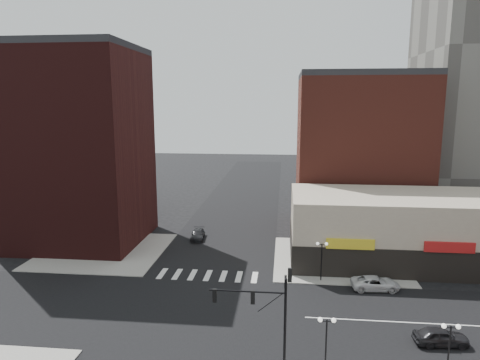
{
  "coord_description": "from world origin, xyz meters",
  "views": [
    {
      "loc": [
        7.94,
        -35.06,
        18.51
      ],
      "look_at": [
        3.62,
        6.25,
        11.0
      ],
      "focal_mm": 32.0,
      "sensor_mm": 36.0,
      "label": 1
    }
  ],
  "objects_px": {
    "street_lamp_se_b": "(450,338)",
    "street_lamp_ne": "(322,251)",
    "dark_sedan_north": "(198,235)",
    "white_suv": "(375,283)",
    "traffic_signal": "(271,304)",
    "dark_sedan_east": "(441,336)",
    "street_lamp_se_a": "(327,331)"
  },
  "relations": [
    {
      "from": "traffic_signal",
      "to": "street_lamp_se_b",
      "type": "distance_m",
      "value": 11.88
    },
    {
      "from": "dark_sedan_east",
      "to": "street_lamp_se_a",
      "type": "bearing_deg",
      "value": 112.56
    },
    {
      "from": "street_lamp_ne",
      "to": "dark_sedan_north",
      "type": "xyz_separation_m",
      "value": [
        -15.73,
        12.64,
        -2.68
      ]
    },
    {
      "from": "street_lamp_ne",
      "to": "white_suv",
      "type": "xyz_separation_m",
      "value": [
        5.28,
        -1.5,
        -2.62
      ]
    },
    {
      "from": "dark_sedan_east",
      "to": "white_suv",
      "type": "bearing_deg",
      "value": 12.39
    },
    {
      "from": "street_lamp_se_b",
      "to": "street_lamp_ne",
      "type": "bearing_deg",
      "value": 113.63
    },
    {
      "from": "traffic_signal",
      "to": "dark_sedan_north",
      "type": "relative_size",
      "value": 1.83
    },
    {
      "from": "street_lamp_se_a",
      "to": "dark_sedan_north",
      "type": "bearing_deg",
      "value": 117.23
    },
    {
      "from": "white_suv",
      "to": "traffic_signal",
      "type": "bearing_deg",
      "value": 140.3
    },
    {
      "from": "traffic_signal",
      "to": "street_lamp_ne",
      "type": "relative_size",
      "value": 1.87
    },
    {
      "from": "street_lamp_se_a",
      "to": "street_lamp_se_b",
      "type": "height_order",
      "value": "same"
    },
    {
      "from": "traffic_signal",
      "to": "street_lamp_se_b",
      "type": "bearing_deg",
      "value": -0.82
    },
    {
      "from": "street_lamp_ne",
      "to": "white_suv",
      "type": "distance_m",
      "value": 6.09
    },
    {
      "from": "street_lamp_se_a",
      "to": "white_suv",
      "type": "height_order",
      "value": "street_lamp_se_a"
    },
    {
      "from": "traffic_signal",
      "to": "street_lamp_ne",
      "type": "distance_m",
      "value": 16.62
    },
    {
      "from": "white_suv",
      "to": "dark_sedan_north",
      "type": "height_order",
      "value": "white_suv"
    },
    {
      "from": "street_lamp_se_b",
      "to": "white_suv",
      "type": "height_order",
      "value": "street_lamp_se_b"
    },
    {
      "from": "white_suv",
      "to": "dark_sedan_east",
      "type": "height_order",
      "value": "dark_sedan_east"
    },
    {
      "from": "street_lamp_se_a",
      "to": "dark_sedan_east",
      "type": "distance_m",
      "value": 10.73
    },
    {
      "from": "white_suv",
      "to": "dark_sedan_north",
      "type": "xyz_separation_m",
      "value": [
        -21.02,
        14.14,
        -0.05
      ]
    },
    {
      "from": "traffic_signal",
      "to": "street_lamp_se_b",
      "type": "xyz_separation_m",
      "value": [
        11.76,
        -0.17,
        -1.67
      ]
    },
    {
      "from": "street_lamp_se_b",
      "to": "dark_sedan_north",
      "type": "relative_size",
      "value": 0.98
    },
    {
      "from": "dark_sedan_east",
      "to": "dark_sedan_north",
      "type": "xyz_separation_m",
      "value": [
        -24.0,
        23.88,
        -0.08
      ]
    },
    {
      "from": "traffic_signal",
      "to": "dark_sedan_north",
      "type": "height_order",
      "value": "traffic_signal"
    },
    {
      "from": "street_lamp_se_a",
      "to": "street_lamp_se_b",
      "type": "xyz_separation_m",
      "value": [
        8.0,
        0.0,
        0.0
      ]
    },
    {
      "from": "street_lamp_se_b",
      "to": "dark_sedan_north",
      "type": "xyz_separation_m",
      "value": [
        -22.73,
        28.64,
        -2.68
      ]
    },
    {
      "from": "dark_sedan_north",
      "to": "dark_sedan_east",
      "type": "bearing_deg",
      "value": -50.17
    },
    {
      "from": "white_suv",
      "to": "dark_sedan_north",
      "type": "distance_m",
      "value": 25.33
    },
    {
      "from": "traffic_signal",
      "to": "white_suv",
      "type": "xyz_separation_m",
      "value": [
        10.05,
        14.33,
        -4.29
      ]
    },
    {
      "from": "street_lamp_se_a",
      "to": "dark_sedan_north",
      "type": "height_order",
      "value": "street_lamp_se_a"
    },
    {
      "from": "street_lamp_se_b",
      "to": "street_lamp_ne",
      "type": "relative_size",
      "value": 1.0
    },
    {
      "from": "street_lamp_ne",
      "to": "dark_sedan_north",
      "type": "height_order",
      "value": "street_lamp_ne"
    }
  ]
}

